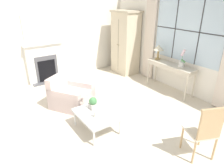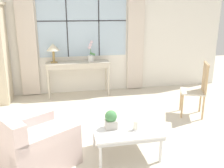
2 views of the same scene
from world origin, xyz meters
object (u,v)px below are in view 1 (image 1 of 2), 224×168
table_lamp (159,48)px  potted_orchid (182,60)px  armchair_upholstered (71,96)px  armoire (125,43)px  fireplace (45,60)px  side_chair_wooden (205,130)px  pillar_candle (96,114)px  console_table (171,67)px  coffee_table (97,115)px  potted_plant_small (93,103)px

table_lamp → potted_orchid: 0.87m
potted_orchid → armchair_upholstered: potted_orchid is taller
table_lamp → armchair_upholstered: (-0.25, -2.77, -0.88)m
armoire → fireplace: bearing=-106.1°
potted_orchid → side_chair_wooden: size_ratio=0.47×
potted_orchid → pillar_candle: 2.92m
console_table → potted_orchid: 0.41m
armoire → pillar_candle: (2.54, -2.73, -0.62)m
coffee_table → potted_plant_small: 0.27m
table_lamp → coffee_table: (1.00, -2.77, -0.80)m
fireplace → potted_plant_small: fireplace is taller
pillar_candle → table_lamp: bearing=111.3°
fireplace → armchair_upholstered: (1.94, -0.01, -0.44)m
armchair_upholstered → coffee_table: size_ratio=1.31×
side_chair_wooden → potted_plant_small: 2.15m
armoire → potted_plant_small: 3.46m
coffee_table → armoire: bearing=132.5°
armoire → table_lamp: size_ratio=4.86×
fireplace → potted_orchid: bearing=42.2°
console_table → table_lamp: (-0.55, 0.03, 0.43)m
console_table → fireplace: bearing=-135.1°
armoire → potted_plant_small: armoire is taller
potted_orchid → armchair_upholstered: size_ratio=0.41×
fireplace → armoire: bearing=73.9°
coffee_table → armchair_upholstered: bearing=-179.9°
table_lamp → potted_plant_small: size_ratio=1.69×
fireplace → armchair_upholstered: size_ratio=1.74×
console_table → coffee_table: size_ratio=1.61×
armchair_upholstered → coffee_table: bearing=0.1°
console_table → coffee_table: console_table is taller
console_table → table_lamp: size_ratio=3.34×
table_lamp → potted_plant_small: (0.79, -2.73, -0.63)m
potted_orchid → coffee_table: (0.14, -2.78, -0.64)m
fireplace → armoire: size_ratio=0.97×
table_lamp → pillar_candle: (1.11, -2.85, -0.69)m
console_table → potted_plant_small: (0.25, -2.69, -0.20)m
potted_orchid → potted_plant_small: bearing=-91.4°
potted_plant_small → potted_orchid: bearing=88.6°
table_lamp → coffee_table: size_ratio=0.48×
side_chair_wooden → pillar_candle: (-1.58, -1.12, -0.13)m
fireplace → armoire: 2.76m
armoire → armchair_upholstered: armoire is taller
armoire → potted_orchid: (2.29, 0.13, -0.09)m
fireplace → console_table: (2.74, 2.72, 0.01)m
fireplace → armchair_upholstered: bearing=-0.4°
fireplace → coffee_table: fireplace is taller
console_table → pillar_candle: bearing=-78.7°
console_table → potted_orchid: size_ratio=3.00×
table_lamp → pillar_candle: bearing=-68.7°
armoire → coffee_table: size_ratio=2.34×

